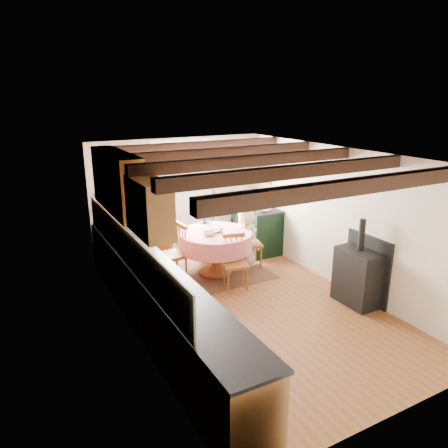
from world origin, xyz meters
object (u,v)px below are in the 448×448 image
chair_left (172,253)px  child_right (246,237)px  chair_right (251,242)px  aga_range (257,229)px  dining_table (216,253)px  child_far (204,237)px  cup (221,231)px  chair_near (236,263)px  cast_iron_stove (359,262)px

chair_left → child_right: 1.50m
chair_right → aga_range: bearing=-25.9°
dining_table → chair_right: chair_right is taller
dining_table → child_far: child_far is taller
aga_range → child_far: bearing=-178.2°
chair_left → child_far: 1.03m
chair_left → aga_range: (2.14, 0.58, -0.05)m
child_right → cup: child_right is taller
chair_right → aga_range: (0.55, 0.65, 0.01)m
cup → chair_right: bearing=9.0°
chair_right → chair_left: bearing=101.9°
child_far → cup: bearing=87.5°
chair_left → chair_near: bearing=41.6°
dining_table → chair_right: (0.78, 0.02, 0.07)m
chair_near → cast_iron_stove: size_ratio=0.67×
child_right → aga_range: bearing=-63.1°
chair_near → child_right: (0.67, 0.78, 0.12)m
aga_range → cast_iron_stove: 2.79m
chair_right → child_right: 0.15m
chair_left → child_far: bearing=117.3°
cast_iron_stove → aga_range: bearing=92.3°
chair_near → child_far: size_ratio=0.91×
chair_left → child_right: size_ratio=0.89×
child_far → chair_near: bearing=85.0°
dining_table → aga_range: size_ratio=1.29×
dining_table → chair_near: bearing=-88.9°
dining_table → aga_range: aga_range is taller
child_far → aga_range: bearing=179.2°
cast_iron_stove → chair_near: bearing=135.7°
chair_right → child_far: child_far is taller
chair_near → child_far: bearing=103.7°
chair_near → aga_range: size_ratio=0.91×
chair_left → cup: bearing=74.5°
dining_table → child_far: (0.07, 0.63, 0.11)m
child_far → cast_iron_stove: bearing=113.9°
chair_right → cast_iron_stove: (0.66, -2.13, 0.23)m
chair_near → cup: 0.74m
cast_iron_stove → child_far: (-1.37, 2.74, -0.18)m
aga_range → child_right: size_ratio=0.88×
chair_right → child_far: bearing=63.9°
dining_table → child_right: size_ratio=1.14×
child_far → child_right: bearing=134.7°
cast_iron_stove → child_far: size_ratio=1.36×
chair_near → aga_range: aga_range is taller
chair_right → cup: chair_right is taller
dining_table → child_right: child_right is taller
dining_table → aga_range: (1.32, 0.67, 0.07)m
chair_near → dining_table: bearing=107.1°
chair_near → child_right: size_ratio=0.80×
cast_iron_stove → child_right: 2.30m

